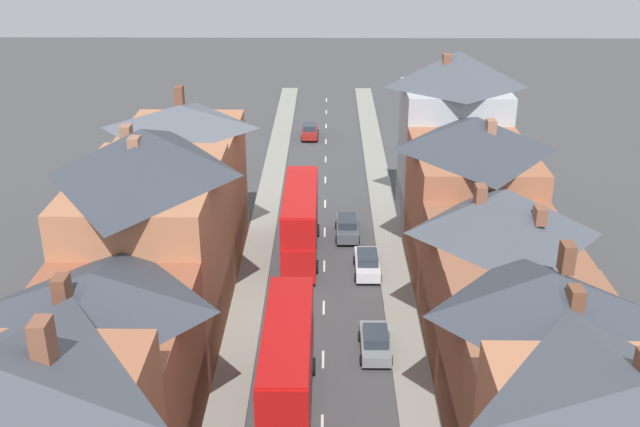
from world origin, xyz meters
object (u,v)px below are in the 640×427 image
object	(u,v)px
car_mid_black	(367,263)
car_parked_left_b	(347,227)
car_mid_white	(375,342)
double_decker_bus_mid_street	(300,220)
double_decker_bus_lead	(288,366)
car_near_silver	(310,131)

from	to	relation	value
car_mid_black	car_parked_left_b	distance (m)	6.44
car_mid_black	car_mid_white	world-z (taller)	car_mid_black
car_parked_left_b	car_mid_white	xyz separation A→B (m)	(1.30, -16.53, -0.06)
double_decker_bus_mid_street	double_decker_bus_lead	bearing A→B (deg)	-90.00
double_decker_bus_mid_street	car_mid_black	bearing A→B (deg)	-31.62
double_decker_bus_lead	car_parked_left_b	world-z (taller)	double_decker_bus_lead
car_near_silver	car_mid_black	size ratio (longest dim) A/B	0.93
car_near_silver	car_parked_left_b	distance (m)	26.26
car_mid_white	car_near_silver	bearing A→B (deg)	96.57
car_parked_left_b	double_decker_bus_lead	bearing A→B (deg)	-99.31
car_near_silver	car_parked_left_b	world-z (taller)	car_parked_left_b
car_near_silver	double_decker_bus_lead	bearing A→B (deg)	-90.01
car_mid_white	double_decker_bus_lead	bearing A→B (deg)	-131.90
car_mid_white	double_decker_bus_mid_street	bearing A→B (deg)	110.33
double_decker_bus_lead	car_parked_left_b	bearing A→B (deg)	80.69
car_near_silver	car_mid_black	bearing A→B (deg)	-81.38
double_decker_bus_mid_street	car_parked_left_b	size ratio (longest dim) A/B	2.35
double_decker_bus_mid_street	car_parked_left_b	bearing A→B (deg)	42.29
double_decker_bus_mid_street	car_mid_white	xyz separation A→B (m)	(4.91, -13.25, -2.02)
double_decker_bus_lead	car_mid_white	world-z (taller)	double_decker_bus_lead
car_near_silver	car_mid_black	xyz separation A→B (m)	(4.90, -32.32, -0.00)
car_mid_black	car_parked_left_b	xyz separation A→B (m)	(-1.30, 6.31, 0.02)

